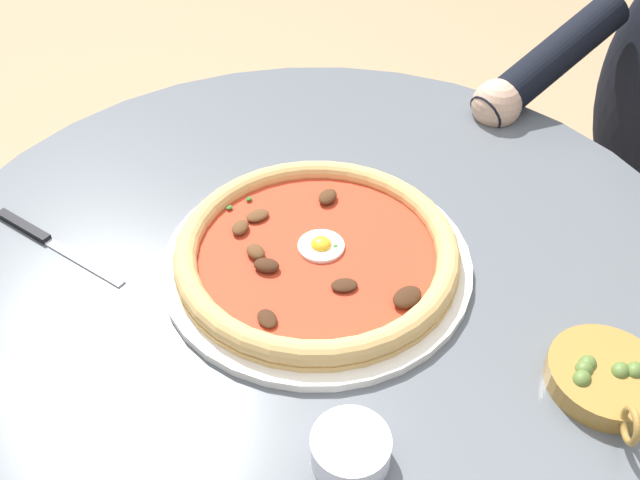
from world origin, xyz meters
TOP-DOWN VIEW (x-y plane):
  - dining_table at (0.00, 0.00)m, footprint 0.89×0.89m
  - pizza_on_plate at (0.00, -0.00)m, footprint 0.33×0.33m
  - steak_knife at (0.16, -0.27)m, footprint 0.03×0.20m
  - ramekin_capers at (0.16, 0.17)m, footprint 0.07×0.07m
  - olive_pan at (-0.04, 0.30)m, footprint 0.12×0.11m

SIDE VIEW (x-z plane):
  - dining_table at x=0.00m, z-range 0.18..0.91m
  - steak_knife at x=0.16m, z-range 0.72..0.73m
  - olive_pan at x=-0.04m, z-range 0.71..0.75m
  - ramekin_capers at x=0.16m, z-range 0.72..0.75m
  - pizza_on_plate at x=0.00m, z-range 0.72..0.76m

